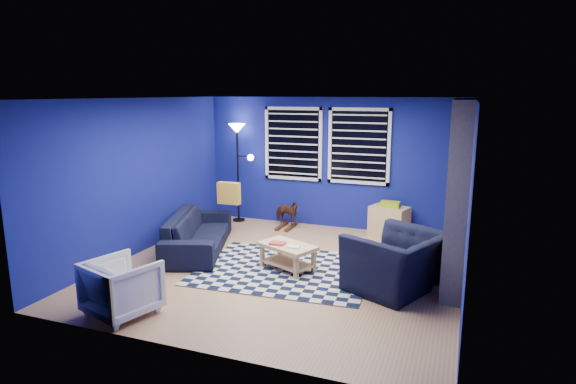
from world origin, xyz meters
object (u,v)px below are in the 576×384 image
(armchair_bent, at_px, (122,287))
(tv, at_px, (466,166))
(floor_lamp, at_px, (238,142))
(sofa, at_px, (198,232))
(rocking_horse, at_px, (287,212))
(coffee_table, at_px, (287,251))
(armchair_big, at_px, (396,262))
(cabinet, at_px, (389,221))

(armchair_bent, bearing_deg, tv, -114.75)
(tv, distance_m, floor_lamp, 4.29)
(tv, relative_size, sofa, 0.47)
(rocking_horse, bearing_deg, coffee_table, -144.94)
(tv, height_order, armchair_big, tv)
(floor_lamp, bearing_deg, coffee_table, -50.22)
(floor_lamp, bearing_deg, armchair_bent, -82.28)
(rocking_horse, xyz_separation_m, coffee_table, (0.81, -2.13, -0.02))
(armchair_big, relative_size, rocking_horse, 2.10)
(tv, bearing_deg, rocking_horse, 178.35)
(sofa, distance_m, rocking_horse, 1.99)
(tv, bearing_deg, armchair_big, -109.49)
(rocking_horse, xyz_separation_m, cabinet, (1.95, 0.16, -0.03))
(sofa, distance_m, armchair_big, 3.36)
(sofa, distance_m, armchair_bent, 2.42)
(rocking_horse, height_order, cabinet, cabinet)
(armchair_big, height_order, armchair_bent, armchair_big)
(rocking_horse, relative_size, cabinet, 0.75)
(tv, distance_m, coffee_table, 3.32)
(tv, relative_size, coffee_table, 1.05)
(sofa, relative_size, rocking_horse, 3.73)
(rocking_horse, bearing_deg, floor_lamp, 96.05)
(cabinet, xyz_separation_m, floor_lamp, (-3.03, -0.00, 1.34))
(coffee_table, distance_m, floor_lamp, 3.25)
(sofa, relative_size, cabinet, 2.80)
(floor_lamp, bearing_deg, sofa, -84.52)
(cabinet, bearing_deg, floor_lamp, -163.04)
(coffee_table, xyz_separation_m, floor_lamp, (-1.90, 2.28, 1.33))
(floor_lamp, bearing_deg, tv, -3.29)
(armchair_bent, bearing_deg, floor_lamp, -64.75)
(tv, height_order, sofa, tv)
(armchair_big, bearing_deg, coffee_table, -70.97)
(armchair_bent, bearing_deg, cabinet, -102.04)
(tv, distance_m, cabinet, 1.69)
(sofa, height_order, armchair_big, armchair_big)
(coffee_table, relative_size, cabinet, 1.26)
(sofa, distance_m, floor_lamp, 2.34)
(armchair_big, distance_m, rocking_horse, 3.33)
(armchair_bent, distance_m, rocking_horse, 4.19)
(coffee_table, bearing_deg, armchair_big, -5.73)
(tv, bearing_deg, cabinet, 168.67)
(coffee_table, height_order, cabinet, cabinet)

